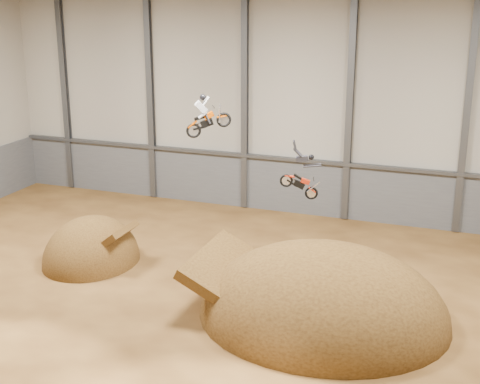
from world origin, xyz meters
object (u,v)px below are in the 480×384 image
object	(u,v)px
takeoff_ramp	(92,261)
fmx_rider_a	(211,111)
fmx_rider_b	(296,170)
landing_ramp	(322,317)

from	to	relation	value
takeoff_ramp	fmx_rider_a	bearing A→B (deg)	1.69
takeoff_ramp	fmx_rider_b	xyz separation A→B (m)	(10.91, 0.58, 5.90)
fmx_rider_a	takeoff_ramp	bearing A→B (deg)	153.19
takeoff_ramp	fmx_rider_b	size ratio (longest dim) A/B	2.24
fmx_rider_b	landing_ramp	bearing A→B (deg)	-65.92
takeoff_ramp	fmx_rider_a	size ratio (longest dim) A/B	2.60
landing_ramp	fmx_rider_b	world-z (taller)	fmx_rider_b
takeoff_ramp	fmx_rider_a	world-z (taller)	fmx_rider_a
fmx_rider_a	fmx_rider_b	world-z (taller)	fmx_rider_a
takeoff_ramp	landing_ramp	xyz separation A→B (m)	(12.94, -1.89, 0.00)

